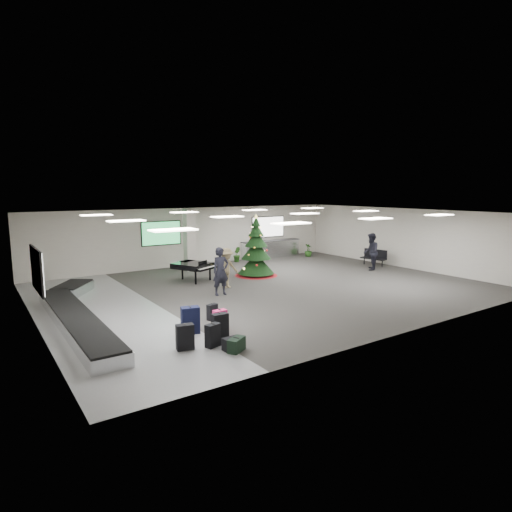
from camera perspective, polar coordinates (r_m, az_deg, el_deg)
ground at (r=18.48m, az=1.61°, el=-4.28°), size 18.00×18.00×0.00m
room_envelope at (r=18.42m, az=-0.54°, el=3.04°), size 18.02×14.02×3.21m
baggage_carousel at (r=15.29m, az=-22.98°, el=-6.98°), size 2.28×9.71×0.43m
service_counter at (r=26.57m, az=1.99°, el=0.95°), size 4.05×0.65×1.08m
suitcase_0 at (r=11.74m, az=-5.78°, el=-10.49°), size 0.46×0.33×0.66m
suitcase_1 at (r=12.42m, az=-4.81°, el=-9.22°), size 0.47×0.27×0.73m
pink_suitcase at (r=13.03m, az=-4.82°, el=-8.53°), size 0.41×0.25×0.65m
suitcase_3 at (r=14.08m, az=-5.85°, el=-7.43°), size 0.38×0.27×0.54m
navy_suitcase at (r=12.82m, az=-8.75°, el=-8.47°), size 0.58×0.42×0.83m
suitcase_5 at (r=11.64m, az=-9.45°, el=-10.61°), size 0.50×0.34×0.71m
green_duffel at (r=11.43m, az=-2.62°, el=-11.73°), size 0.61×0.51×0.38m
black_duffel at (r=11.54m, az=-3.15°, el=-11.59°), size 0.54×0.32×0.36m
christmas_tree at (r=20.96m, az=0.01°, el=0.18°), size 2.12×2.12×3.03m
grand_piano at (r=19.98m, az=-8.36°, el=-1.31°), size 1.91×2.12×0.99m
bench at (r=24.72m, az=15.52°, el=-0.05°), size 0.69×1.48×0.90m
traveler_a at (r=17.14m, az=-4.72°, el=-2.05°), size 0.72×0.49×1.93m
traveler_b at (r=18.41m, az=-3.96°, el=-1.60°), size 1.13×0.66×1.73m
traveler_bench at (r=23.19m, az=15.07°, el=0.56°), size 1.20×1.17×1.95m
potted_plant_left at (r=25.03m, az=-2.60°, el=0.21°), size 0.56×0.60×0.87m
potted_plant_right at (r=27.18m, az=6.99°, el=0.78°), size 0.50×0.50×0.82m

